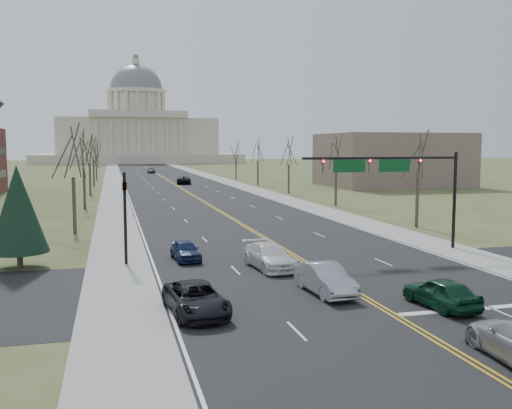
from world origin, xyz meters
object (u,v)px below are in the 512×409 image
car_nb_inner_lead (441,292)px  car_sb_outer_lead (196,299)px  car_far_sb (151,170)px  car_sb_outer_second (185,250)px  car_sb_inner_second (270,256)px  signal_left (125,208)px  signal_mast (394,172)px  car_far_nb (184,180)px  car_sb_inner_lead (325,279)px

car_nb_inner_lead → car_sb_outer_lead: bearing=-15.7°
car_sb_outer_lead → car_far_sb: (7.30, 136.97, 0.13)m
car_sb_outer_second → car_sb_inner_second: bearing=-43.8°
signal_left → car_nb_inner_lead: size_ratio=1.39×
signal_mast → car_sb_inner_second: signal_mast is taller
signal_mast → signal_left: 19.06m
car_sb_outer_lead → car_sb_outer_second: 12.47m
signal_left → car_sb_inner_second: size_ratio=1.13×
car_sb_inner_second → car_far_nb: (4.63, 80.85, 0.06)m
signal_mast → car_sb_inner_lead: signal_mast is taller
signal_mast → car_far_sb: signal_mast is taller
car_sb_inner_second → car_far_sb: 128.43m
car_nb_inner_lead → car_far_sb: car_far_sb is taller
car_sb_inner_lead → car_sb_outer_second: 12.08m
signal_left → car_far_nb: 78.54m
car_sb_inner_lead → car_far_nb: (3.48, 87.51, 0.05)m
car_sb_inner_lead → car_sb_inner_second: car_sb_inner_lead is taller
car_sb_inner_second → signal_left: bearing=151.9°
car_sb_outer_second → car_far_sb: bearing=82.3°
car_nb_inner_lead → car_sb_inner_lead: bearing=-47.1°
car_sb_inner_second → car_far_nb: bearing=80.6°
car_sb_inner_lead → car_far_sb: bearing=85.6°
signal_mast → car_sb_outer_lead: 20.77m
car_sb_outer_second → signal_left: bearing=-179.6°
signal_left → car_sb_outer_lead: signal_left is taller
car_sb_inner_lead → car_sb_outer_lead: size_ratio=0.93×
car_nb_inner_lead → car_sb_outer_lead: size_ratio=0.85×
car_sb_outer_second → car_far_nb: 77.56m
car_sb_inner_lead → car_sb_inner_second: size_ratio=0.89×
car_sb_inner_lead → car_sb_outer_lead: (-7.03, -1.90, -0.07)m
car_far_nb → car_sb_inner_second: bearing=92.7°
car_sb_inner_lead → car_sb_inner_second: (-1.15, 6.66, -0.01)m
car_far_nb → car_far_sb: bearing=-80.2°
car_nb_inner_lead → car_sb_outer_second: car_nb_inner_lead is taller
signal_mast → car_sb_inner_lead: 14.52m
signal_left → car_nb_inner_lead: bearing=-44.4°
signal_mast → car_sb_inner_second: bearing=-161.1°
signal_mast → signal_left: signal_mast is taller
signal_mast → signal_left: (-18.95, 0.00, -2.05)m
signal_mast → car_sb_outer_second: (-15.04, 0.36, -5.08)m
car_sb_inner_lead → car_nb_inner_lead: bearing=-45.0°
car_far_sb → car_sb_inner_second: bearing=-94.4°
car_sb_inner_lead → car_sb_outer_second: (-5.93, 10.52, -0.10)m
signal_left → car_sb_outer_lead: 12.74m
car_sb_inner_lead → signal_mast: bearing=43.9°
signal_left → car_sb_inner_lead: signal_left is taller
car_sb_inner_lead → car_sb_outer_lead: bearing=-169.1°
car_nb_inner_lead → car_far_nb: car_far_nb is taller
signal_mast → signal_left: size_ratio=2.02×
car_nb_inner_lead → signal_mast: bearing=-115.2°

